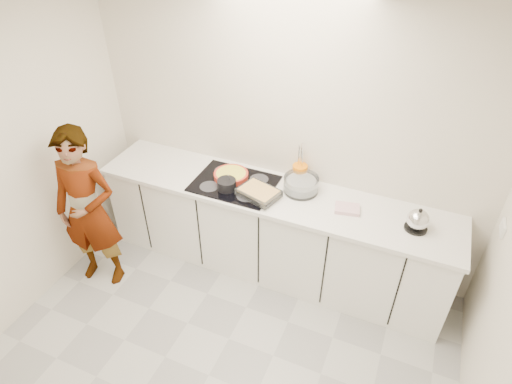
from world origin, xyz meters
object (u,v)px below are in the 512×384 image
at_px(saucepan, 227,185).
at_px(baking_dish, 259,192).
at_px(kettle, 418,221).
at_px(mixing_bowl, 301,185).
at_px(utensil_crock, 300,173).
at_px(tart_dish, 231,175).
at_px(hob, 234,183).
at_px(cook, 88,211).

bearing_deg(saucepan, baking_dish, 2.87).
distance_m(saucepan, kettle, 1.59).
bearing_deg(mixing_bowl, baking_dish, -142.88).
height_order(saucepan, utensil_crock, saucepan).
relative_size(tart_dish, kettle, 1.55).
xyz_separation_m(tart_dish, mixing_bowl, (0.64, 0.07, 0.02)).
bearing_deg(tart_dish, saucepan, -75.95).
relative_size(hob, utensil_crock, 4.33).
height_order(saucepan, kettle, kettle).
bearing_deg(kettle, baking_dish, -175.39).
xyz_separation_m(hob, baking_dish, (0.28, -0.09, 0.04)).
distance_m(tart_dish, baking_dish, 0.38).
xyz_separation_m(utensil_crock, cook, (-1.59, -0.99, -0.20)).
relative_size(hob, tart_dish, 2.03).
height_order(saucepan, mixing_bowl, saucepan).
relative_size(saucepan, kettle, 0.83).
relative_size(mixing_bowl, cook, 0.24).
relative_size(saucepan, utensil_crock, 1.14).
distance_m(kettle, cook, 2.74).
bearing_deg(cook, baking_dish, 12.68).
distance_m(tart_dish, kettle, 1.63).
distance_m(tart_dish, mixing_bowl, 0.65).
bearing_deg(utensil_crock, cook, -148.14).
relative_size(tart_dish, mixing_bowl, 0.94).
height_order(mixing_bowl, utensil_crock, utensil_crock).
bearing_deg(utensil_crock, kettle, -14.18).
bearing_deg(saucepan, kettle, 4.29).
height_order(tart_dish, cook, cook).
relative_size(baking_dish, utensil_crock, 2.35).
relative_size(saucepan, baking_dish, 0.48).
xyz_separation_m(baking_dish, mixing_bowl, (0.30, 0.23, 0.02)).
height_order(hob, baking_dish, baking_dish).
distance_m(hob, mixing_bowl, 0.60).
xyz_separation_m(hob, cook, (-1.07, -0.72, -0.13)).
bearing_deg(mixing_bowl, cook, -152.78).
xyz_separation_m(tart_dish, saucepan, (0.04, -0.17, 0.02)).
bearing_deg(cook, hob, 21.66).
distance_m(hob, utensil_crock, 0.59).
height_order(hob, cook, cook).
xyz_separation_m(hob, utensil_crock, (0.52, 0.27, 0.08)).
bearing_deg(saucepan, tart_dish, 104.05).
bearing_deg(utensil_crock, baking_dish, -123.29).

